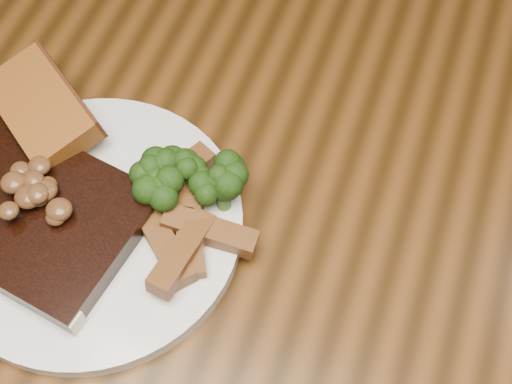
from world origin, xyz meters
TOP-DOWN VIEW (x-y plane):
  - dining_table at (0.00, 0.00)m, footprint 1.60×0.90m
  - plate at (-0.12, -0.06)m, footprint 0.31×0.31m
  - steak at (-0.16, -0.07)m, footprint 0.20×0.17m
  - mushroom_pile at (-0.16, -0.06)m, footprint 0.06×0.06m
  - garlic_bread at (-0.20, 0.02)m, footprint 0.13×0.12m
  - potato_wedges at (-0.05, -0.04)m, footprint 0.11×0.11m
  - broccoli_cluster at (-0.04, 0.01)m, footprint 0.07×0.07m

SIDE VIEW (x-z plane):
  - dining_table at x=0.00m, z-range 0.28..1.03m
  - plate at x=-0.12m, z-range 0.75..0.76m
  - potato_wedges at x=-0.05m, z-range 0.76..0.79m
  - garlic_bread at x=-0.20m, z-range 0.76..0.79m
  - steak at x=-0.16m, z-range 0.76..0.79m
  - broccoli_cluster at x=-0.04m, z-range 0.76..0.80m
  - mushroom_pile at x=-0.16m, z-range 0.79..0.82m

